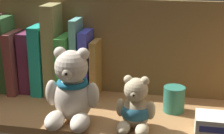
{
  "coord_description": "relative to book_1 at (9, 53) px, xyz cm",
  "views": [
    {
      "loc": [
        17.58,
        -82.52,
        40.19
      ],
      "look_at": [
        0.61,
        0.0,
        13.55
      ],
      "focal_mm": 58.73,
      "sensor_mm": 36.0,
      "label": 1
    }
  ],
  "objects": [
    {
      "name": "book_3",
      "position": [
        6.4,
        0.0,
        -2.04
      ],
      "size": [
        3.44,
        9.38,
        17.06
      ],
      "primitive_type": "cube",
      "color": "#652644",
      "rests_on": "shelf_board"
    },
    {
      "name": "teddy_bear_smaller",
      "position": [
        39.3,
        -18.41,
        -5.72
      ],
      "size": [
        8.99,
        9.37,
        12.34
      ],
      "color": "beige",
      "rests_on": "shelf_board"
    },
    {
      "name": "teddy_bear_larger",
      "position": [
        24.37,
        -17.84,
        -3.0
      ],
      "size": [
        12.9,
        13.06,
        17.73
      ],
      "color": "beige",
      "rests_on": "shelf_board"
    },
    {
      "name": "book_2",
      "position": [
        3.02,
        0.0,
        -1.96
      ],
      "size": [
        2.97,
        14.13,
        17.29
      ],
      "primitive_type": "cube",
      "rotation": [
        0.0,
        -0.03,
        0.0
      ],
      "color": "brown",
      "rests_on": "shelf_board"
    },
    {
      "name": "book_4",
      "position": [
        10.15,
        0.0,
        -0.97
      ],
      "size": [
        3.12,
        12.01,
        19.19
      ],
      "primitive_type": "cube",
      "color": "teal",
      "rests_on": "shelf_board"
    },
    {
      "name": "book_9",
      "position": [
        25.83,
        0.0,
        -2.77
      ],
      "size": [
        1.78,
        9.31,
        15.6
      ],
      "primitive_type": "cube",
      "color": "olive",
      "rests_on": "shelf_board"
    },
    {
      "name": "book_7",
      "position": [
        20.62,
        0.0,
        0.06
      ],
      "size": [
        1.89,
        9.68,
        21.27
      ],
      "primitive_type": "cube",
      "color": "#63ACA4",
      "rests_on": "shelf_board"
    },
    {
      "name": "book_1",
      "position": [
        0.0,
        0.0,
        0.0
      ],
      "size": [
        2.88,
        10.72,
        21.16
      ],
      "primitive_type": "cube",
      "rotation": [
        0.0,
        -0.01,
        0.0
      ],
      "color": "#3A6A39",
      "rests_on": "shelf_board"
    },
    {
      "name": "book_6",
      "position": [
        17.72,
        0.0,
        -2.16
      ],
      "size": [
        2.97,
        13.83,
        16.82
      ],
      "primitive_type": "cube",
      "color": "#3A8A38",
      "rests_on": "shelf_board"
    },
    {
      "name": "book_8",
      "position": [
        23.25,
        0.0,
        -1.49
      ],
      "size": [
        2.45,
        10.07,
        18.16
      ],
      "primitive_type": "cube",
      "color": "#3D43CA",
      "rests_on": "shelf_board"
    },
    {
      "name": "small_product_box",
      "position": [
        57.5,
        -18.33,
        -8.23
      ],
      "size": [
        10.17,
        6.82,
        4.68
      ],
      "color": "silver",
      "rests_on": "shelf_board"
    },
    {
      "name": "shelf_board",
      "position": [
        31.66,
        -10.25,
        -11.57
      ],
      "size": [
        77.13,
        25.64,
        2.0
      ],
      "primitive_type": "cube",
      "color": "#9E7042",
      "rests_on": "ground"
    },
    {
      "name": "shelf_back_panel",
      "position": [
        31.66,
        3.17,
        1.53
      ],
      "size": [
        79.53,
        1.2,
        28.19
      ],
      "primitive_type": "cube",
      "color": "brown",
      "rests_on": "ground"
    },
    {
      "name": "pillar_candle",
      "position": [
        47.36,
        -7.24,
        -7.37
      ],
      "size": [
        5.29,
        5.29,
        6.4
      ],
      "primitive_type": "cylinder",
      "color": "#2D7A66",
      "rests_on": "shelf_board"
    },
    {
      "name": "book_5",
      "position": [
        13.97,
        0.0,
        1.89
      ],
      "size": [
        3.64,
        10.75,
        24.93
      ],
      "primitive_type": "cube",
      "rotation": [
        0.0,
        -0.0,
        0.0
      ],
      "color": "#958A52",
      "rests_on": "shelf_board"
    }
  ]
}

